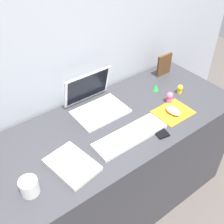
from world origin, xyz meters
TOP-DOWN VIEW (x-y plane):
  - ground_plane at (0.00, 0.00)m, footprint 6.00×6.00m
  - back_wall at (0.00, 0.35)m, footprint 2.77×0.05m
  - desk at (0.00, 0.00)m, footprint 1.57×0.62m
  - laptop at (0.02, 0.18)m, footprint 0.30×0.26m
  - keyboard at (0.02, -0.13)m, footprint 0.41×0.13m
  - mousepad at (0.35, -0.13)m, footprint 0.21×0.17m
  - mouse at (0.34, -0.13)m, footprint 0.06×0.10m
  - cell_phone at (0.18, -0.19)m, footprint 0.09×0.14m
  - notebook_pad at (-0.32, -0.12)m, footprint 0.21×0.26m
  - picture_frame at (0.61, 0.21)m, footprint 0.12×0.02m
  - coffee_mug at (-0.53, -0.13)m, footprint 0.08×0.08m
  - toy_figurine_pink at (0.41, -0.04)m, footprint 0.04×0.04m
  - toy_figurine_green at (0.43, 0.10)m, footprint 0.04×0.04m
  - toy_figurine_yellow at (0.53, -0.02)m, footprint 0.04×0.04m

SIDE VIEW (x-z plane):
  - ground_plane at x=0.00m, z-range 0.00..0.00m
  - desk at x=0.00m, z-range 0.00..0.74m
  - back_wall at x=0.00m, z-range 0.00..1.45m
  - mousepad at x=0.35m, z-range 0.74..0.74m
  - cell_phone at x=0.18m, z-range 0.74..0.75m
  - keyboard at x=0.02m, z-range 0.74..0.76m
  - notebook_pad at x=-0.32m, z-range 0.74..0.76m
  - mouse at x=0.34m, z-range 0.74..0.78m
  - toy_figurine_green at x=0.43m, z-range 0.74..0.78m
  - toy_figurine_yellow at x=0.53m, z-range 0.74..0.80m
  - toy_figurine_pink at x=0.41m, z-range 0.74..0.81m
  - coffee_mug at x=-0.53m, z-range 0.74..0.82m
  - laptop at x=0.02m, z-range 0.69..0.90m
  - picture_frame at x=0.61m, z-range 0.74..0.89m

